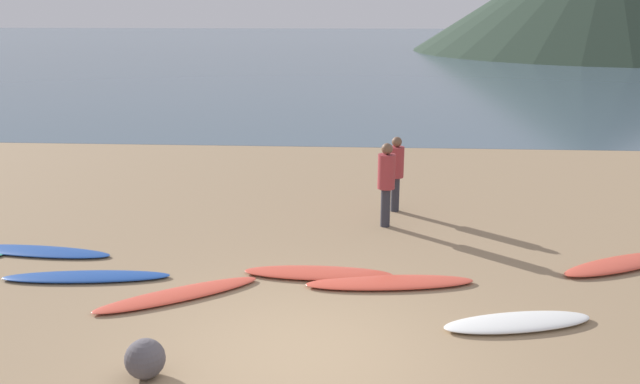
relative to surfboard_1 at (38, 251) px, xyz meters
name	(u,v)px	position (x,y,z in m)	size (l,w,h in m)	color
ground_plane	(336,167)	(4.81, 6.92, -0.13)	(120.00, 120.00, 0.20)	#997C5B
ocean_water	(356,46)	(4.81, 58.99, -0.03)	(140.00, 100.00, 0.01)	#475B6B
surfboard_1	(38,251)	(0.00, 0.00, 0.00)	(2.61, 0.51, 0.07)	#1E479E
surfboard_2	(86,277)	(1.26, -1.01, 0.00)	(2.57, 0.47, 0.08)	#1E479E
surfboard_3	(178,294)	(2.86, -1.57, 0.01)	(2.45, 0.49, 0.08)	#D84C38
surfboard_4	(318,273)	(4.83, -0.67, 0.01)	(2.33, 0.56, 0.10)	#D84C38
surfboard_5	(390,282)	(5.94, -0.96, 0.01)	(2.55, 0.54, 0.09)	#D84C38
surfboard_6	(518,322)	(7.57, -2.16, 0.02)	(2.04, 0.56, 0.10)	white
surfboard_7	(620,264)	(9.68, 0.00, 0.01)	(2.30, 0.54, 0.10)	#D84C38
person_0	(386,178)	(5.95, 1.80, 0.92)	(0.33, 0.33, 1.62)	#2D2D38
person_1	(396,168)	(6.18, 2.78, 0.88)	(0.31, 0.31, 1.55)	#2D2D38
beach_rock_near	(145,359)	(3.06, -3.68, 0.20)	(0.46, 0.46, 0.46)	#514C51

